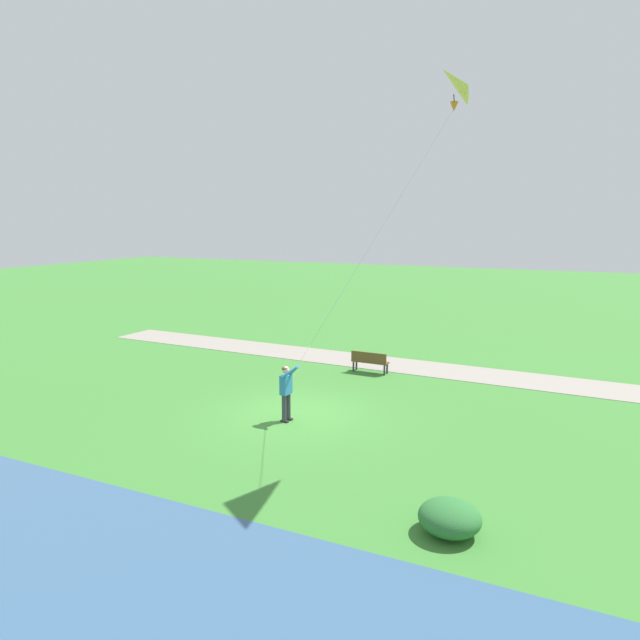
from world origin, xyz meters
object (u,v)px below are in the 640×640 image
(person_kite_flyer, at_px, (287,388))
(lakeside_shrub, at_px, (450,518))
(flying_kite, at_px, (442,93))
(park_bench_near_walkway, at_px, (370,361))

(person_kite_flyer, xyz_separation_m, lakeside_shrub, (4.18, 5.87, -0.71))
(lakeside_shrub, bearing_deg, flying_kite, -160.27)
(flying_kite, height_order, park_bench_near_walkway, flying_kite)
(flying_kite, relative_size, lakeside_shrub, 6.26)
(person_kite_flyer, relative_size, lakeside_shrub, 1.47)
(park_bench_near_walkway, bearing_deg, lakeside_shrub, 27.50)
(park_bench_near_walkway, xyz_separation_m, lakeside_shrub, (10.46, 5.45, -0.18))
(person_kite_flyer, xyz_separation_m, park_bench_near_walkway, (-6.28, 0.42, -0.54))
(person_kite_flyer, relative_size, flying_kite, 0.24)
(person_kite_flyer, distance_m, flying_kite, 9.22)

